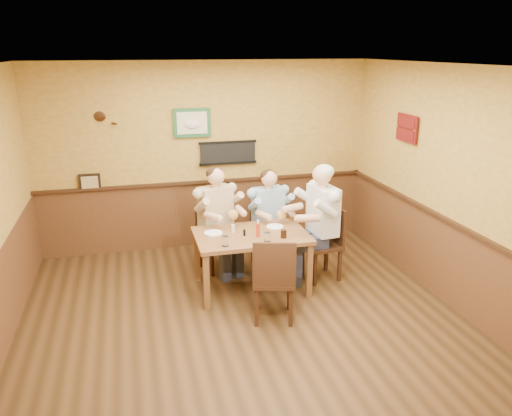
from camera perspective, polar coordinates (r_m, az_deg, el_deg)
The scene contains 17 objects.
room at distance 5.31m, azimuth -0.38°, elevation 3.93°, with size 5.02×5.03×2.81m.
dining_table at distance 6.27m, azimuth -0.56°, elevation -3.75°, with size 1.40×0.90×0.75m.
chair_back_left at distance 6.93m, azimuth -4.57°, elevation -3.41°, with size 0.42×0.42×0.92m, color #3C2213, non-canonical shape.
chair_back_right at distance 7.07m, azimuth 1.37°, elevation -3.12°, with size 0.40×0.40×0.87m, color #3C2213, non-canonical shape.
chair_right_end at distance 6.68m, azimuth 7.50°, elevation -4.05°, with size 0.45×0.45×0.98m, color #3C2213, non-canonical shape.
chair_near_side at distance 5.66m, azimuth 2.03°, elevation -7.93°, with size 0.47×0.47×1.01m, color #3C2213, non-canonical shape.
diner_tan_shirt at distance 6.86m, azimuth -4.61°, elevation -1.89°, with size 0.60×0.60×1.31m, color beige, non-canonical shape.
diner_blue_polo at distance 7.00m, azimuth 1.39°, elevation -1.70°, with size 0.57×0.57×1.24m, color #86ABCA, non-canonical shape.
diner_white_elder at distance 6.60m, azimuth 7.57°, elevation -2.36°, with size 0.65×0.65×1.40m, color silver, non-canonical shape.
water_glass_left at distance 5.85m, azimuth -3.55°, elevation -3.80°, with size 0.08×0.08×0.12m, color white.
water_glass_mid at distance 5.98m, azimuth 1.31°, elevation -3.32°, with size 0.08×0.08×0.11m, color white.
cola_tumbler at distance 6.10m, azimuth 3.17°, elevation -2.97°, with size 0.07×0.07×0.10m, color black.
hot_sauce_bottle at distance 6.11m, azimuth 0.22°, elevation -2.45°, with size 0.05×0.05×0.19m, color red.
salt_shaker at distance 6.27m, azimuth -2.63°, elevation -2.36°, with size 0.04×0.04×0.10m, color white.
pepper_shaker at distance 6.16m, azimuth -1.34°, elevation -2.83°, with size 0.03×0.03×0.08m, color black.
plate_far_left at distance 6.26m, azimuth -4.90°, elevation -2.86°, with size 0.23×0.23×0.02m, color white.
plate_far_right at distance 6.46m, azimuth 2.18°, elevation -2.13°, with size 0.22×0.22×0.01m, color white.
Camera 1 is at (-1.13, -4.83, 2.97)m, focal length 35.00 mm.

